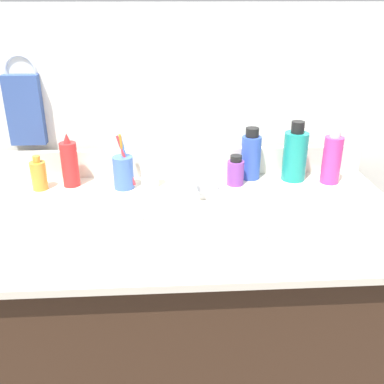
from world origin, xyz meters
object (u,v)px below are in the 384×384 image
Objects in this scene: bottle_mouthwash_teal at (295,155)px; bottle_cream_purple at (235,171)px; bottle_spray_red at (70,163)px; bottle_lotion_white at (150,171)px; cup_blue_plastic at (124,171)px; bottle_oil_amber at (39,175)px; hand_towel at (25,110)px; faucet at (196,186)px; bottle_shampoo_blue at (251,156)px; bottle_soap_pink at (332,159)px.

bottle_mouthwash_teal is 0.20m from bottle_cream_purple.
bottle_lotion_white is at bearing -5.87° from bottle_spray_red.
bottle_mouthwash_teal reaches higher than cup_blue_plastic.
bottle_oil_amber is 0.90× the size of bottle_lotion_white.
hand_towel is 1.38× the size of faucet.
bottle_lotion_white is (0.25, -0.03, -0.02)m from bottle_spray_red.
faucet is 0.23m from cup_blue_plastic.
bottle_shampoo_blue is at bearing 172.38° from bottle_mouthwash_teal.
bottle_mouthwash_teal is 1.60× the size of bottle_lotion_white.
bottle_spray_red is 0.10m from bottle_oil_amber.
bottle_shampoo_blue is 0.99× the size of bottle_spray_red.
bottle_spray_red is at bearing 14.40° from bottle_oil_amber.
bottle_cream_purple reaches higher than faucet.
cup_blue_plastic reaches higher than faucet.
bottle_soap_pink is (0.96, -0.12, -0.14)m from hand_towel.
bottle_soap_pink is at bearing 0.07° from bottle_lotion_white.
bottle_spray_red is (-0.39, 0.09, 0.05)m from faucet.
bottle_lotion_white is at bearing -175.85° from bottle_mouthwash_teal.
bottle_mouthwash_teal reaches higher than bottle_shampoo_blue.
bottle_spray_red is at bearing 174.13° from bottle_lotion_white.
hand_towel is 0.73m from bottle_shampoo_blue.
bottle_spray_red is at bearing 169.97° from cup_blue_plastic.
bottle_lotion_white is at bearing -170.89° from bottle_shampoo_blue.
cup_blue_plastic reaches higher than bottle_shampoo_blue.
hand_towel is at bearing 174.19° from bottle_mouthwash_teal.
bottle_lotion_white is at bearing 154.51° from faucet.
hand_towel is at bearing 112.38° from bottle_oil_amber.
bottle_shampoo_blue is at bearing 32.57° from faucet.
bottle_oil_amber reaches higher than faucet.
cup_blue_plastic is (0.31, -0.12, -0.16)m from hand_towel.
bottle_mouthwash_teal is 1.08× the size of cup_blue_plastic.
bottle_cream_purple is at bearing 0.39° from bottle_lotion_white.
bottle_oil_amber is at bearing -165.60° from bottle_spray_red.
bottle_spray_red is 0.97× the size of bottle_soap_pink.
bottle_mouthwash_teal reaches higher than bottle_oil_amber.
cup_blue_plastic is at bearing -179.57° from bottle_soap_pink.
hand_towel is at bearing 162.74° from bottle_lotion_white.
bottle_mouthwash_teal reaches higher than bottle_soap_pink.
bottle_lotion_white is (0.39, -0.12, -0.17)m from hand_towel.
bottle_cream_purple is at bearing -10.23° from hand_towel.
bottle_oil_amber is 0.61× the size of cup_blue_plastic.
bottle_shampoo_blue is 0.96× the size of bottle_soap_pink.
bottle_lotion_white is 0.68× the size of cup_blue_plastic.
bottle_shampoo_blue is 1.76× the size of bottle_cream_purple.
cup_blue_plastic reaches higher than bottle_oil_amber.
cup_blue_plastic is (0.26, -0.01, 0.01)m from bottle_oil_amber.
cup_blue_plastic is (-0.55, -0.04, -0.03)m from bottle_mouthwash_teal.
bottle_shampoo_blue is 0.25m from bottle_soap_pink.
bottle_mouthwash_teal is at bearing 0.67° from bottle_spray_red.
bottle_oil_amber reaches higher than bottle_cream_purple.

